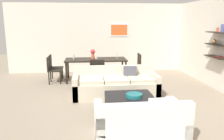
{
  "coord_description": "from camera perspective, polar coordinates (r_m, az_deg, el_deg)",
  "views": [
    {
      "loc": [
        -0.84,
        -5.66,
        2.01
      ],
      "look_at": [
        -0.19,
        0.2,
        0.75
      ],
      "focal_mm": 36.72,
      "sensor_mm": 36.0,
      "label": 1
    }
  ],
  "objects": [
    {
      "name": "centerpiece_vase",
      "position": [
        7.84,
        -4.8,
        4.2
      ],
      "size": [
        0.16,
        0.16,
        0.33
      ],
      "color": "#D85933",
      "rests_on": "dining_table"
    },
    {
      "name": "wine_glass_foot",
      "position": [
        7.43,
        -3.94,
        3.18
      ],
      "size": [
        0.08,
        0.08,
        0.17
      ],
      "color": "silver",
      "rests_on": "dining_table"
    },
    {
      "name": "loveseat_white",
      "position": [
        4.05,
        7.0,
        -13.09
      ],
      "size": [
        1.53,
        0.9,
        0.78
      ],
      "color": "white",
      "rests_on": "ground"
    },
    {
      "name": "ground_plane",
      "position": [
        6.07,
        1.98,
        -7.3
      ],
      "size": [
        18.0,
        18.0,
        0.0
      ],
      "primitive_type": "plane",
      "color": "gray"
    },
    {
      "name": "wine_glass_left_near",
      "position": [
        7.7,
        -9.58,
        3.29
      ],
      "size": [
        0.07,
        0.07,
        0.16
      ],
      "color": "silver",
      "rests_on": "dining_table"
    },
    {
      "name": "dining_chair_foot",
      "position": [
        7.04,
        -3.73,
        -0.31
      ],
      "size": [
        0.44,
        0.44,
        0.88
      ],
      "color": "black",
      "rests_on": "ground"
    },
    {
      "name": "dining_chair_right_far",
      "position": [
        8.23,
        6.0,
        1.45
      ],
      "size": [
        0.44,
        0.44,
        0.88
      ],
      "color": "black",
      "rests_on": "ground"
    },
    {
      "name": "dining_table",
      "position": [
        7.83,
        -4.04,
        2.27
      ],
      "size": [
        2.07,
        0.86,
        0.75
      ],
      "color": "black",
      "rests_on": "ground"
    },
    {
      "name": "decorative_bowl",
      "position": [
        5.07,
        5.53,
        -6.24
      ],
      "size": [
        0.37,
        0.37,
        0.08
      ],
      "color": "#19666B",
      "rests_on": "coffee_table"
    },
    {
      "name": "back_wall_unit",
      "position": [
        9.28,
        0.74,
        7.99
      ],
      "size": [
        8.4,
        0.09,
        2.7
      ],
      "color": "silver",
      "rests_on": "ground"
    },
    {
      "name": "wine_glass_left_far",
      "position": [
        7.92,
        -9.49,
        3.54
      ],
      "size": [
        0.06,
        0.06,
        0.16
      ],
      "color": "silver",
      "rests_on": "dining_table"
    },
    {
      "name": "dining_chair_left_near",
      "position": [
        7.75,
        -14.66,
        0.46
      ],
      "size": [
        0.44,
        0.44,
        0.88
      ],
      "color": "black",
      "rests_on": "ground"
    },
    {
      "name": "dining_chair_left_far",
      "position": [
        8.13,
        -14.28,
        1.0
      ],
      "size": [
        0.44,
        0.44,
        0.88
      ],
      "color": "black",
      "rests_on": "ground"
    },
    {
      "name": "right_wall_shelf_unit",
      "position": [
        7.39,
        25.39,
        5.78
      ],
      "size": [
        0.34,
        8.2,
        2.7
      ],
      "color": "silver",
      "rests_on": "ground"
    },
    {
      "name": "coffee_table",
      "position": [
        5.18,
        4.46,
        -8.53
      ],
      "size": [
        1.05,
        0.96,
        0.38
      ],
      "color": "black",
      "rests_on": "ground"
    },
    {
      "name": "sofa_beige",
      "position": [
        6.28,
        0.92,
        -3.81
      ],
      "size": [
        2.28,
        0.9,
        0.78
      ],
      "color": "beige",
      "rests_on": "ground"
    },
    {
      "name": "wine_glass_right_far",
      "position": [
        7.97,
        1.28,
        3.84
      ],
      "size": [
        0.07,
        0.07,
        0.18
      ],
      "color": "silver",
      "rests_on": "dining_table"
    }
  ]
}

